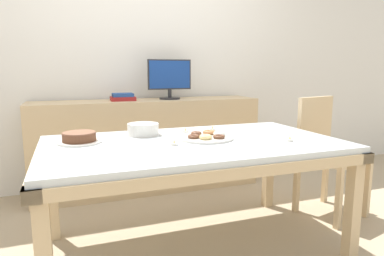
{
  "coord_description": "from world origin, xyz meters",
  "views": [
    {
      "loc": [
        -0.72,
        -1.95,
        1.15
      ],
      "look_at": [
        0.04,
        0.12,
        0.78
      ],
      "focal_mm": 32.0,
      "sensor_mm": 36.0,
      "label": 1
    }
  ],
  "objects_px": {
    "tealight_near_cakes": "(186,131)",
    "pastry_platter": "(206,137)",
    "tealight_centre": "(174,144)",
    "book_stack": "(123,97)",
    "plate_stack": "(143,129)",
    "tealight_right_edge": "(90,134)",
    "cake_chocolate_round": "(79,138)",
    "tealight_near_front": "(213,129)",
    "chair": "(326,149)",
    "tealight_left_edge": "(290,140)",
    "computer_monitor": "(170,79)"
  },
  "relations": [
    {
      "from": "cake_chocolate_round",
      "to": "tealight_near_cakes",
      "type": "relative_size",
      "value": 6.54
    },
    {
      "from": "cake_chocolate_round",
      "to": "pastry_platter",
      "type": "relative_size",
      "value": 0.73
    },
    {
      "from": "tealight_near_front",
      "to": "tealight_centre",
      "type": "height_order",
      "value": "same"
    },
    {
      "from": "computer_monitor",
      "to": "tealight_right_edge",
      "type": "height_order",
      "value": "computer_monitor"
    },
    {
      "from": "chair",
      "to": "cake_chocolate_round",
      "type": "height_order",
      "value": "chair"
    },
    {
      "from": "chair",
      "to": "plate_stack",
      "type": "xyz_separation_m",
      "value": [
        -1.47,
        0.09,
        0.24
      ]
    },
    {
      "from": "tealight_near_front",
      "to": "tealight_right_edge",
      "type": "height_order",
      "value": "same"
    },
    {
      "from": "tealight_near_front",
      "to": "tealight_left_edge",
      "type": "xyz_separation_m",
      "value": [
        0.29,
        -0.52,
        0.0
      ]
    },
    {
      "from": "cake_chocolate_round",
      "to": "tealight_near_cakes",
      "type": "xyz_separation_m",
      "value": [
        0.71,
        0.1,
        -0.02
      ]
    },
    {
      "from": "book_stack",
      "to": "tealight_right_edge",
      "type": "distance_m",
      "value": 0.91
    },
    {
      "from": "tealight_near_front",
      "to": "tealight_centre",
      "type": "distance_m",
      "value": 0.56
    },
    {
      "from": "pastry_platter",
      "to": "plate_stack",
      "type": "relative_size",
      "value": 1.7
    },
    {
      "from": "book_stack",
      "to": "tealight_centre",
      "type": "xyz_separation_m",
      "value": [
        0.08,
        -1.31,
        -0.18
      ]
    },
    {
      "from": "tealight_near_cakes",
      "to": "tealight_centre",
      "type": "relative_size",
      "value": 1.0
    },
    {
      "from": "tealight_centre",
      "to": "cake_chocolate_round",
      "type": "bearing_deg",
      "value": 152.78
    },
    {
      "from": "book_stack",
      "to": "pastry_platter",
      "type": "xyz_separation_m",
      "value": [
        0.34,
        -1.2,
        -0.17
      ]
    },
    {
      "from": "computer_monitor",
      "to": "pastry_platter",
      "type": "height_order",
      "value": "computer_monitor"
    },
    {
      "from": "chair",
      "to": "plate_stack",
      "type": "height_order",
      "value": "chair"
    },
    {
      "from": "chair",
      "to": "tealight_right_edge",
      "type": "relative_size",
      "value": 23.5
    },
    {
      "from": "pastry_platter",
      "to": "tealight_left_edge",
      "type": "xyz_separation_m",
      "value": [
        0.45,
        -0.26,
        -0.0
      ]
    },
    {
      "from": "pastry_platter",
      "to": "tealight_near_cakes",
      "type": "height_order",
      "value": "pastry_platter"
    },
    {
      "from": "plate_stack",
      "to": "pastry_platter",
      "type": "bearing_deg",
      "value": -36.67
    },
    {
      "from": "tealight_near_front",
      "to": "pastry_platter",
      "type": "bearing_deg",
      "value": -120.96
    },
    {
      "from": "tealight_right_edge",
      "to": "tealight_near_front",
      "type": "bearing_deg",
      "value": -7.83
    },
    {
      "from": "book_stack",
      "to": "tealight_near_cakes",
      "type": "xyz_separation_m",
      "value": [
        0.28,
        -0.95,
        -0.18
      ]
    },
    {
      "from": "cake_chocolate_round",
      "to": "plate_stack",
      "type": "relative_size",
      "value": 1.24
    },
    {
      "from": "cake_chocolate_round",
      "to": "tealight_near_front",
      "type": "distance_m",
      "value": 0.93
    },
    {
      "from": "computer_monitor",
      "to": "tealight_near_cakes",
      "type": "height_order",
      "value": "computer_monitor"
    },
    {
      "from": "tealight_near_cakes",
      "to": "cake_chocolate_round",
      "type": "bearing_deg",
      "value": -172.35
    },
    {
      "from": "plate_stack",
      "to": "tealight_near_cakes",
      "type": "relative_size",
      "value": 5.25
    },
    {
      "from": "book_stack",
      "to": "plate_stack",
      "type": "distance_m",
      "value": 0.94
    },
    {
      "from": "book_stack",
      "to": "chair",
      "type": "bearing_deg",
      "value": -35.24
    },
    {
      "from": "computer_monitor",
      "to": "tealight_near_front",
      "type": "xyz_separation_m",
      "value": [
        0.04,
        -0.93,
        -0.34
      ]
    },
    {
      "from": "book_stack",
      "to": "pastry_platter",
      "type": "height_order",
      "value": "book_stack"
    },
    {
      "from": "tealight_centre",
      "to": "chair",
      "type": "bearing_deg",
      "value": 11.96
    },
    {
      "from": "book_stack",
      "to": "tealight_centre",
      "type": "distance_m",
      "value": 1.33
    },
    {
      "from": "computer_monitor",
      "to": "pastry_platter",
      "type": "distance_m",
      "value": 1.24
    },
    {
      "from": "book_stack",
      "to": "tealight_near_front",
      "type": "bearing_deg",
      "value": -62.08
    },
    {
      "from": "pastry_platter",
      "to": "tealight_left_edge",
      "type": "distance_m",
      "value": 0.52
    },
    {
      "from": "tealight_near_cakes",
      "to": "tealight_right_edge",
      "type": "distance_m",
      "value": 0.65
    },
    {
      "from": "chair",
      "to": "book_stack",
      "type": "distance_m",
      "value": 1.82
    },
    {
      "from": "chair",
      "to": "tealight_near_front",
      "type": "height_order",
      "value": "chair"
    },
    {
      "from": "tealight_right_edge",
      "to": "tealight_centre",
      "type": "bearing_deg",
      "value": -48.71
    },
    {
      "from": "pastry_platter",
      "to": "tealight_centre",
      "type": "distance_m",
      "value": 0.28
    },
    {
      "from": "tealight_left_edge",
      "to": "cake_chocolate_round",
      "type": "bearing_deg",
      "value": 161.74
    },
    {
      "from": "tealight_near_cakes",
      "to": "pastry_platter",
      "type": "bearing_deg",
      "value": -76.61
    },
    {
      "from": "tealight_near_front",
      "to": "tealight_near_cakes",
      "type": "xyz_separation_m",
      "value": [
        -0.21,
        -0.02,
        0.0
      ]
    },
    {
      "from": "cake_chocolate_round",
      "to": "tealight_right_edge",
      "type": "relative_size",
      "value": 6.54
    },
    {
      "from": "cake_chocolate_round",
      "to": "pastry_platter",
      "type": "bearing_deg",
      "value": -10.74
    },
    {
      "from": "tealight_near_front",
      "to": "tealight_left_edge",
      "type": "bearing_deg",
      "value": -60.59
    }
  ]
}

